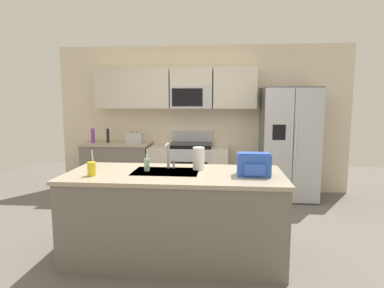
{
  "coord_description": "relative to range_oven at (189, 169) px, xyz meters",
  "views": [
    {
      "loc": [
        0.36,
        -3.74,
        1.63
      ],
      "look_at": [
        -0.03,
        0.6,
        1.05
      ],
      "focal_mm": 30.34,
      "sensor_mm": 36.0,
      "label": 1
    }
  ],
  "objects": [
    {
      "name": "island_counter",
      "position": [
        0.09,
        -2.31,
        0.01
      ],
      "size": [
        2.22,
        0.96,
        0.9
      ],
      "color": "slate",
      "rests_on": "ground"
    },
    {
      "name": "refrigerator",
      "position": [
        1.68,
        -0.07,
        0.48
      ],
      "size": [
        0.9,
        0.76,
        1.85
      ],
      "color": "#4C4F54",
      "rests_on": "ground"
    },
    {
      "name": "kitchen_wall_unit",
      "position": [
        0.06,
        0.28,
        1.03
      ],
      "size": [
        5.2,
        0.43,
        2.6
      ],
      "color": "beige",
      "rests_on": "ground"
    },
    {
      "name": "paper_towel_roll",
      "position": [
        0.32,
        -2.13,
        0.58
      ],
      "size": [
        0.12,
        0.12,
        0.24
      ],
      "primitive_type": "cylinder",
      "color": "white",
      "rests_on": "island_counter"
    },
    {
      "name": "ground_plane",
      "position": [
        0.2,
        -1.8,
        -0.44
      ],
      "size": [
        9.0,
        9.0,
        0.0
      ],
      "primitive_type": "plane",
      "color": "#66605B",
      "rests_on": "ground"
    },
    {
      "name": "range_oven",
      "position": [
        0.0,
        0.0,
        0.0
      ],
      "size": [
        1.36,
        0.61,
        1.1
      ],
      "color": "#B7BABF",
      "rests_on": "ground"
    },
    {
      "name": "bottle_purple",
      "position": [
        -1.69,
        -0.05,
        0.58
      ],
      "size": [
        0.06,
        0.06,
        0.25
      ],
      "primitive_type": "cylinder",
      "color": "purple",
      "rests_on": "back_counter"
    },
    {
      "name": "pepper_mill",
      "position": [
        -1.44,
        -0.0,
        0.58
      ],
      "size": [
        0.05,
        0.05,
        0.24
      ],
      "primitive_type": "cylinder",
      "color": "black",
      "rests_on": "back_counter"
    },
    {
      "name": "sink_faucet",
      "position": [
        -0.0,
        -2.12,
        0.62
      ],
      "size": [
        0.08,
        0.21,
        0.28
      ],
      "color": "#B7BABF",
      "rests_on": "island_counter"
    },
    {
      "name": "backpack",
      "position": [
        0.88,
        -2.37,
        0.57
      ],
      "size": [
        0.32,
        0.22,
        0.23
      ],
      "color": "blue",
      "rests_on": "island_counter"
    },
    {
      "name": "toaster",
      "position": [
        -0.94,
        -0.05,
        0.55
      ],
      "size": [
        0.28,
        0.16,
        0.18
      ],
      "color": "#B7BABF",
      "rests_on": "back_counter"
    },
    {
      "name": "drink_cup_yellow",
      "position": [
        -0.7,
        -2.52,
        0.53
      ],
      "size": [
        0.08,
        0.08,
        0.26
      ],
      "color": "yellow",
      "rests_on": "island_counter"
    },
    {
      "name": "back_counter",
      "position": [
        -1.28,
        -0.0,
        0.01
      ],
      "size": [
        1.18,
        0.63,
        0.9
      ],
      "color": "slate",
      "rests_on": "ground"
    },
    {
      "name": "soap_dispenser",
      "position": [
        -0.21,
        -2.26,
        0.53
      ],
      "size": [
        0.06,
        0.06,
        0.17
      ],
      "color": "#A5D8B2",
      "rests_on": "island_counter"
    }
  ]
}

